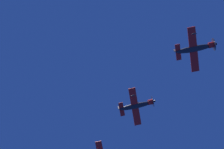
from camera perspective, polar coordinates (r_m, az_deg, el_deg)
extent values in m
ellipsoid|color=#232328|center=(67.80, 12.63, 3.91)|extent=(4.74, 6.26, 2.07)
cylinder|color=red|center=(68.54, 15.09, 4.43)|extent=(1.63, 1.38, 1.40)
cone|color=black|center=(68.71, 15.61, 4.54)|extent=(0.92, 0.89, 0.70)
cylinder|color=#3F3F47|center=(68.67, 15.49, 4.52)|extent=(2.54, 1.39, 2.84)
cube|color=red|center=(67.66, 12.51, 3.77)|extent=(7.59, 5.84, 2.51)
ellipsoid|color=#232328|center=(70.88, 12.40, 1.58)|extent=(0.75, 0.91, 0.41)
ellipsoid|color=#232328|center=(64.54, 12.62, 6.18)|extent=(0.75, 0.91, 0.41)
cube|color=red|center=(67.25, 10.22, 3.42)|extent=(2.94, 2.43, 0.99)
cube|color=#232328|center=(67.56, 10.04, 3.73)|extent=(1.01, 1.05, 1.24)
ellipsoid|color=#1E232D|center=(68.13, 12.77, 4.22)|extent=(1.56, 1.69, 0.99)
ellipsoid|color=#232328|center=(75.33, 3.69, -4.88)|extent=(4.67, 6.23, 2.38)
cylinder|color=red|center=(75.61, 5.95, -4.28)|extent=(1.65, 1.34, 1.44)
cone|color=black|center=(75.68, 6.43, -4.15)|extent=(0.92, 0.87, 0.73)
cylinder|color=#3F3F47|center=(75.66, 6.32, -4.18)|extent=(2.60, 1.30, 2.84)
cube|color=red|center=(75.23, 3.58, -5.02)|extent=(7.57, 5.83, 2.62)
ellipsoid|color=#232328|center=(78.79, 3.82, -6.62)|extent=(0.74, 0.90, 0.45)
ellipsoid|color=#232328|center=(71.72, 3.31, -3.27)|extent=(0.74, 0.90, 0.45)
cube|color=red|center=(75.21, 1.51, -5.42)|extent=(2.93, 2.42, 1.05)
cube|color=#232328|center=(75.47, 1.37, -5.12)|extent=(1.02, 1.00, 1.28)
ellipsoid|color=#1E232D|center=(75.57, 3.84, -4.57)|extent=(1.56, 1.66, 1.06)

